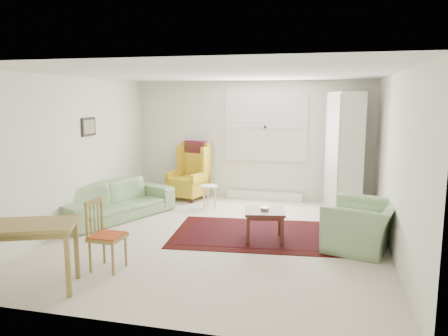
% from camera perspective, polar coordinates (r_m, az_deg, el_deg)
% --- Properties ---
extents(room, '(5.04, 5.54, 2.51)m').
position_cam_1_polar(room, '(6.79, -0.02, 1.60)').
color(room, beige).
rests_on(room, ground).
extents(rug, '(2.86, 1.99, 0.03)m').
position_cam_1_polar(rug, '(7.03, 4.63, -8.57)').
color(rug, black).
rests_on(rug, ground).
extents(sofa, '(1.68, 2.38, 0.90)m').
position_cam_1_polar(sofa, '(8.06, -14.16, -3.32)').
color(sofa, '#7EA26C').
rests_on(sofa, ground).
extents(armchair, '(1.18, 1.27, 0.83)m').
position_cam_1_polar(armchair, '(6.56, 17.53, -6.64)').
color(armchair, '#7EA26C').
rests_on(armchair, ground).
extents(wingback_chair, '(0.88, 0.91, 1.23)m').
position_cam_1_polar(wingback_chair, '(9.28, -4.75, -0.37)').
color(wingback_chair, gold).
rests_on(wingback_chair, ground).
extents(coffee_table, '(0.69, 0.69, 0.48)m').
position_cam_1_polar(coffee_table, '(6.70, 5.31, -7.45)').
color(coffee_table, '#471B16').
rests_on(coffee_table, ground).
extents(stool, '(0.36, 0.36, 0.46)m').
position_cam_1_polar(stool, '(8.59, -1.97, -3.76)').
color(stool, white).
rests_on(stool, ground).
extents(cabinet, '(0.70, 1.00, 2.26)m').
position_cam_1_polar(cabinet, '(8.50, 15.43, 1.93)').
color(cabinet, white).
rests_on(cabinet, ground).
extents(desk, '(1.37, 1.03, 0.78)m').
position_cam_1_polar(desk, '(5.48, -25.08, -10.53)').
color(desk, olive).
rests_on(desk, ground).
extents(desk_chair, '(0.41, 0.41, 0.89)m').
position_cam_1_polar(desk_chair, '(5.73, -14.99, -8.48)').
color(desk_chair, olive).
rests_on(desk_chair, ground).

